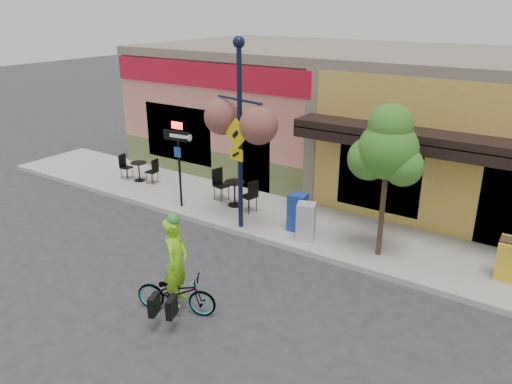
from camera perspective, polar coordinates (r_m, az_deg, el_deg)
ground at (r=12.53m, az=2.44°, el=-7.57°), size 90.00×90.00×0.00m
sidewalk at (r=14.06m, az=6.75°, el=-4.05°), size 24.00×3.00×0.15m
curb at (r=12.91m, az=3.74°, el=-6.31°), size 24.00×0.12×0.15m
building at (r=18.25m, az=15.18°, el=8.35°), size 18.20×8.20×4.50m
bicycle at (r=10.43m, az=-9.11°, el=-11.30°), size 1.78×1.14×0.88m
cyclist_rider at (r=10.16m, az=-9.05°, el=-9.11°), size 0.65×0.78×1.84m
lamp_post at (r=13.02m, az=-1.85°, el=6.27°), size 1.72×0.98×5.07m
one_way_sign at (r=15.00m, az=-8.72°, el=2.59°), size 0.92×0.32×2.36m
cafe_set_left at (r=17.73m, az=-13.24°, el=2.59°), size 1.54×0.91×0.88m
cafe_set_right at (r=15.10m, az=-2.45°, el=0.23°), size 1.82×1.19×1.01m
newspaper_box_blue at (r=13.50m, az=4.76°, el=-2.32°), size 0.52×0.47×1.03m
newspaper_box_grey at (r=13.00m, az=5.72°, el=-3.38°), size 0.58×0.55×1.00m
street_tree at (r=12.02m, az=14.52°, el=1.11°), size 1.85×1.85×3.77m
sandwich_board at (r=12.20m, az=27.08°, el=-7.38°), size 0.61×0.46×1.00m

